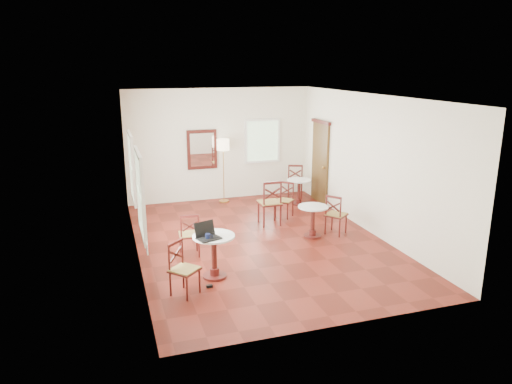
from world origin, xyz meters
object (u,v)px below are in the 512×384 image
(mouse, at_px, (205,236))
(laptop, at_px, (207,234))
(cafe_table_mid, at_px, (313,218))
(floor_lamp, at_px, (223,149))
(chair_mid_b, at_px, (336,214))
(navy_mug, at_px, (208,237))
(cafe_table_near, at_px, (214,251))
(cafe_table_back, at_px, (299,189))
(chair_near_a, at_px, (189,234))
(chair_back_b, at_px, (285,200))
(power_adapter, at_px, (209,286))
(chair_mid_a, at_px, (270,203))
(water_glass, at_px, (214,233))
(chair_back_a, at_px, (295,181))
(chair_near_b, at_px, (183,269))

(mouse, bearing_deg, laptop, -69.29)
(cafe_table_mid, bearing_deg, floor_lamp, 109.86)
(cafe_table_mid, relative_size, chair_mid_b, 0.77)
(cafe_table_mid, bearing_deg, navy_mug, -149.95)
(cafe_table_near, bearing_deg, floor_lamp, 73.97)
(cafe_table_mid, distance_m, cafe_table_back, 2.45)
(cafe_table_back, distance_m, chair_near_a, 4.25)
(chair_back_b, height_order, power_adapter, chair_back_b)
(mouse, bearing_deg, cafe_table_back, 32.72)
(navy_mug, distance_m, power_adapter, 0.83)
(chair_back_b, distance_m, mouse, 3.86)
(cafe_table_mid, distance_m, laptop, 2.99)
(floor_lamp, xyz_separation_m, mouse, (-1.47, -4.59, -0.65))
(cafe_table_mid, xyz_separation_m, chair_back_b, (-0.07, 1.49, -0.00))
(floor_lamp, distance_m, laptop, 4.89)
(laptop, distance_m, navy_mug, 0.08)
(chair_mid_a, xyz_separation_m, water_glass, (-1.85, -2.36, 0.29))
(chair_back_b, xyz_separation_m, floor_lamp, (-1.09, 1.72, 1.02))
(chair_back_a, distance_m, navy_mug, 5.69)
(chair_back_a, height_order, floor_lamp, floor_lamp)
(power_adapter, bearing_deg, chair_near_a, 92.50)
(cafe_table_back, bearing_deg, water_glass, -130.30)
(cafe_table_mid, height_order, water_glass, water_glass)
(cafe_table_mid, distance_m, navy_mug, 3.02)
(chair_back_a, xyz_separation_m, floor_lamp, (-1.99, 0.18, 0.97))
(chair_near_a, distance_m, chair_back_a, 4.81)
(water_glass, bearing_deg, cafe_table_back, 49.70)
(cafe_table_back, distance_m, chair_near_b, 5.59)
(chair_near_a, xyz_separation_m, mouse, (0.08, -1.15, 0.36))
(chair_near_a, bearing_deg, chair_near_b, 80.36)
(cafe_table_back, bearing_deg, chair_back_a, 75.93)
(chair_back_b, relative_size, navy_mug, 6.55)
(laptop, bearing_deg, chair_near_b, -161.22)
(floor_lamp, bearing_deg, chair_near_a, -114.14)
(chair_back_a, bearing_deg, navy_mug, 75.51)
(chair_near_a, bearing_deg, chair_back_b, -143.10)
(chair_near_a, bearing_deg, laptop, 98.75)
(floor_lamp, bearing_deg, chair_near_b, -110.92)
(chair_near_b, bearing_deg, chair_mid_b, -15.96)
(chair_near_a, height_order, chair_mid_b, chair_mid_b)
(power_adapter, bearing_deg, navy_mug, 77.37)
(cafe_table_near, xyz_separation_m, chair_back_b, (2.39, 2.82, -0.06))
(laptop, height_order, water_glass, laptop)
(water_glass, bearing_deg, chair_back_a, 52.91)
(cafe_table_back, distance_m, chair_back_b, 1.13)
(power_adapter, bearing_deg, cafe_table_back, 50.84)
(chair_mid_a, xyz_separation_m, chair_back_b, (0.54, 0.46, -0.11))
(chair_near_b, xyz_separation_m, power_adapter, (0.44, 0.10, -0.42))
(floor_lamp, relative_size, water_glass, 18.37)
(chair_back_a, xyz_separation_m, mouse, (-3.46, -4.41, 0.32))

